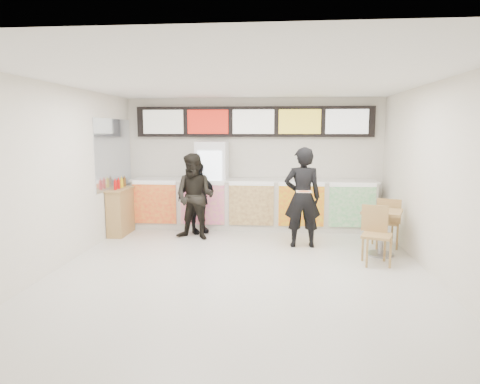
# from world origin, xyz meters

# --- Properties ---
(floor) EXTENTS (7.00, 7.00, 0.00)m
(floor) POSITION_xyz_m (0.00, 0.00, 0.00)
(floor) COLOR beige
(floor) RESTS_ON ground
(ceiling) EXTENTS (7.00, 7.00, 0.00)m
(ceiling) POSITION_xyz_m (0.00, 0.00, 3.00)
(ceiling) COLOR white
(ceiling) RESTS_ON wall_back
(wall_back) EXTENTS (6.00, 0.00, 6.00)m
(wall_back) POSITION_xyz_m (0.00, 3.50, 1.50)
(wall_back) COLOR silver
(wall_back) RESTS_ON floor
(wall_left) EXTENTS (0.00, 7.00, 7.00)m
(wall_left) POSITION_xyz_m (-3.00, 0.00, 1.50)
(wall_left) COLOR silver
(wall_left) RESTS_ON floor
(wall_right) EXTENTS (0.00, 7.00, 7.00)m
(wall_right) POSITION_xyz_m (3.00, 0.00, 1.50)
(wall_right) COLOR silver
(wall_right) RESTS_ON floor
(service_counter) EXTENTS (5.56, 0.77, 1.14)m
(service_counter) POSITION_xyz_m (0.00, 3.09, 0.57)
(service_counter) COLOR silver
(service_counter) RESTS_ON floor
(menu_board) EXTENTS (5.50, 0.14, 0.70)m
(menu_board) POSITION_xyz_m (0.00, 3.41, 2.45)
(menu_board) COLOR black
(menu_board) RESTS_ON wall_back
(drinks_fridge) EXTENTS (0.70, 0.67, 2.00)m
(drinks_fridge) POSITION_xyz_m (-0.93, 3.11, 1.00)
(drinks_fridge) COLOR white
(drinks_fridge) RESTS_ON floor
(mirror_panel) EXTENTS (0.01, 2.00, 1.50)m
(mirror_panel) POSITION_xyz_m (-2.99, 2.45, 1.75)
(mirror_panel) COLOR #B2B7BF
(mirror_panel) RESTS_ON wall_left
(customer_main) EXTENTS (0.74, 0.51, 1.94)m
(customer_main) POSITION_xyz_m (1.06, 1.61, 0.97)
(customer_main) COLOR black
(customer_main) RESTS_ON floor
(customer_left) EXTENTS (0.99, 0.85, 1.79)m
(customer_left) POSITION_xyz_m (-1.12, 2.01, 0.89)
(customer_left) COLOR black
(customer_left) RESTS_ON floor
(customer_mid) EXTENTS (0.97, 0.82, 1.56)m
(customer_mid) POSITION_xyz_m (-1.16, 2.54, 0.78)
(customer_mid) COLOR black
(customer_mid) RESTS_ON floor
(pizza_slice) EXTENTS (0.36, 0.36, 0.02)m
(pizza_slice) POSITION_xyz_m (1.06, 1.16, 1.16)
(pizza_slice) COLOR beige
(pizza_slice) RESTS_ON customer_main
(cafe_table) EXTENTS (1.01, 1.74, 0.98)m
(cafe_table) POSITION_xyz_m (2.46, 1.15, 0.57)
(cafe_table) COLOR tan
(cafe_table) RESTS_ON floor
(condiment_ledge) EXTENTS (0.37, 0.90, 1.21)m
(condiment_ledge) POSITION_xyz_m (-2.82, 2.26, 0.52)
(condiment_ledge) COLOR tan
(condiment_ledge) RESTS_ON floor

